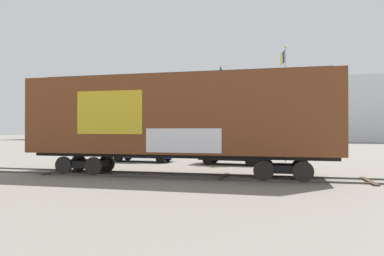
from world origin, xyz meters
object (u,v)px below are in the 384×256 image
at_px(freight_car, 178,117).
at_px(parked_car_black, 231,151).
at_px(parked_car_blue, 143,149).
at_px(flagpole, 284,88).

height_order(freight_car, parked_car_black, freight_car).
relative_size(parked_car_blue, parked_car_black, 1.15).
relative_size(freight_car, parked_car_black, 3.74).
bearing_deg(flagpole, parked_car_black, -138.77).
relative_size(freight_car, flagpole, 1.85).
bearing_deg(parked_car_black, freight_car, -102.56).
bearing_deg(parked_car_black, parked_car_blue, 178.24).
bearing_deg(parked_car_blue, freight_car, -53.60).
distance_m(freight_car, parked_car_blue, 8.69).
height_order(freight_car, parked_car_blue, freight_car).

